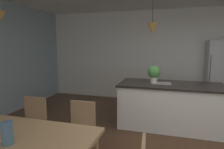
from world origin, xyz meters
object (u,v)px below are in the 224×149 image
(dining_table, at_px, (6,142))
(potted_plant_on_island, at_px, (154,73))
(kitchen_island, at_px, (170,105))
(refrigerator, at_px, (219,75))
(chair_far_right, at_px, (80,131))
(vase_on_dining_table, at_px, (7,133))
(chair_far_left, at_px, (31,124))

(dining_table, xyz_separation_m, potted_plant_on_island, (1.29, 2.54, 0.44))
(kitchen_island, distance_m, refrigerator, 2.03)
(kitchen_island, height_order, refrigerator, refrigerator)
(chair_far_right, height_order, vase_on_dining_table, vase_on_dining_table)
(chair_far_right, height_order, kitchen_island, kitchen_island)
(dining_table, relative_size, vase_on_dining_table, 8.20)
(chair_far_left, bearing_deg, dining_table, -64.65)
(vase_on_dining_table, bearing_deg, chair_far_right, 75.35)
(dining_table, distance_m, potted_plant_on_island, 2.88)
(chair_far_right, xyz_separation_m, refrigerator, (2.44, 3.24, 0.43))
(kitchen_island, bearing_deg, refrigerator, 52.11)
(dining_table, relative_size, kitchen_island, 0.89)
(vase_on_dining_table, bearing_deg, potted_plant_on_island, 66.77)
(vase_on_dining_table, bearing_deg, kitchen_island, 60.86)
(kitchen_island, xyz_separation_m, refrigerator, (1.22, 1.57, 0.44))
(chair_far_right, xyz_separation_m, vase_on_dining_table, (-0.26, -0.99, 0.37))
(refrigerator, bearing_deg, dining_table, -124.78)
(chair_far_left, xyz_separation_m, kitchen_island, (2.05, 1.67, -0.01))
(dining_table, distance_m, chair_far_right, 0.98)
(kitchen_island, distance_m, potted_plant_on_island, 0.73)
(chair_far_right, distance_m, potted_plant_on_island, 1.99)
(chair_far_right, bearing_deg, refrigerator, 52.95)
(chair_far_left, height_order, vase_on_dining_table, vase_on_dining_table)
(chair_far_left, distance_m, refrigerator, 4.62)
(kitchen_island, bearing_deg, potted_plant_on_island, 180.00)
(potted_plant_on_island, distance_m, vase_on_dining_table, 2.91)
(dining_table, height_order, refrigerator, refrigerator)
(dining_table, distance_m, chair_far_left, 0.98)
(refrigerator, distance_m, vase_on_dining_table, 5.02)
(chair_far_right, height_order, potted_plant_on_island, potted_plant_on_island)
(chair_far_right, bearing_deg, potted_plant_on_island, 62.12)
(chair_far_right, distance_m, chair_far_left, 0.82)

